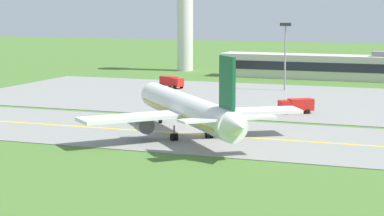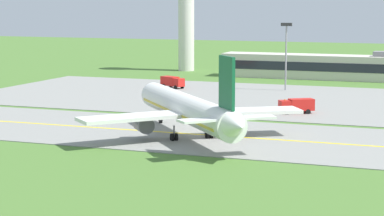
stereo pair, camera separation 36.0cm
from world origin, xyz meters
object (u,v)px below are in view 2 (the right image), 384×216
object	(u,v)px
service_truck_fuel	(297,105)
apron_light_mast	(286,48)
airplane_lead	(188,109)
service_truck_baggage	(172,82)
control_tower	(186,6)

from	to	relation	value
service_truck_fuel	apron_light_mast	world-z (taller)	apron_light_mast
airplane_lead	service_truck_baggage	world-z (taller)	airplane_lead
control_tower	apron_light_mast	distance (m)	52.78
service_truck_baggage	airplane_lead	bearing A→B (deg)	-65.65
service_truck_fuel	apron_light_mast	xyz separation A→B (m)	(-9.81, 32.14, 7.79)
service_truck_baggage	service_truck_fuel	distance (m)	44.19
service_truck_fuel	control_tower	world-z (taller)	control_tower
airplane_lead	control_tower	bearing A→B (deg)	111.34
control_tower	apron_light_mast	xyz separation A→B (m)	(37.22, -36.38, -8.74)
service_truck_baggage	apron_light_mast	world-z (taller)	apron_light_mast
airplane_lead	apron_light_mast	bearing A→B (deg)	90.50
service_truck_baggage	control_tower	distance (m)	45.86
service_truck_baggage	control_tower	bearing A→B (deg)	107.05
service_truck_fuel	control_tower	bearing A→B (deg)	124.47
airplane_lead	control_tower	xyz separation A→B (m)	(-37.75, 96.61, 13.93)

